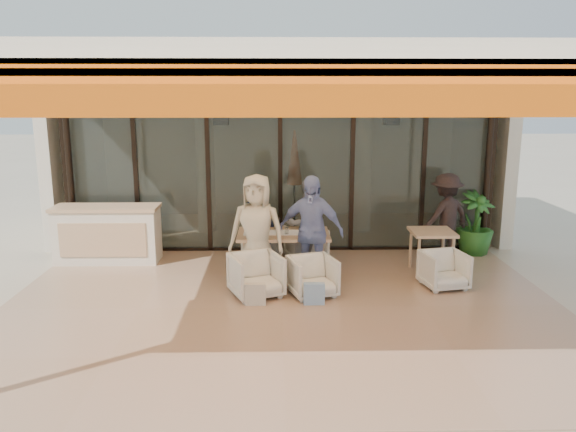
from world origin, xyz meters
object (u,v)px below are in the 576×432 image
(diner_grey, at_px, (307,224))
(diner_cream, at_px, (257,231))
(host_counter, at_px, (107,234))
(chair_near_left, at_px, (256,273))
(diner_periwinkle, at_px, (311,231))
(side_chair, at_px, (444,268))
(chair_far_left, at_px, (260,243))
(chair_far_right, at_px, (306,242))
(chair_near_right, at_px, (312,275))
(dining_table, at_px, (283,236))
(diner_navy, at_px, (259,226))
(side_table, at_px, (432,237))
(potted_palm, at_px, (475,223))
(standing_woman, at_px, (446,216))

(diner_grey, relative_size, diner_cream, 0.88)
(host_counter, height_order, chair_near_left, host_counter)
(diner_periwinkle, distance_m, side_chair, 2.15)
(chair_far_left, xyz_separation_m, chair_far_right, (0.84, 0.00, 0.02))
(diner_grey, bearing_deg, chair_near_right, 69.98)
(chair_near_left, xyz_separation_m, chair_near_right, (0.84, 0.00, -0.03))
(dining_table, bearing_deg, diner_periwinkle, -46.97)
(chair_near_right, relative_size, side_chair, 1.03)
(diner_navy, height_order, diner_periwinkle, diner_periwinkle)
(side_table, distance_m, potted_palm, 1.59)
(host_counter, bearing_deg, diner_cream, -25.34)
(chair_far_right, bearing_deg, potted_palm, 166.82)
(chair_near_right, distance_m, diner_grey, 1.47)
(chair_near_right, distance_m, diner_cream, 1.13)
(diner_periwinkle, distance_m, potted_palm, 3.61)
(side_table, bearing_deg, potted_palm, 44.85)
(diner_periwinkle, distance_m, side_table, 2.15)
(diner_navy, xyz_separation_m, standing_woman, (3.41, 0.58, 0.03))
(diner_navy, bearing_deg, diner_periwinkle, 151.08)
(dining_table, bearing_deg, side_chair, -14.85)
(side_table, bearing_deg, diner_grey, 170.26)
(standing_woman, bearing_deg, chair_near_right, 11.10)
(diner_periwinkle, xyz_separation_m, potted_palm, (3.19, 1.66, -0.28))
(chair_near_left, bearing_deg, side_table, -2.21)
(potted_palm, bearing_deg, side_chair, -121.04)
(host_counter, height_order, diner_cream, diner_cream)
(chair_near_left, height_order, potted_palm, potted_palm)
(chair_far_right, distance_m, diner_periwinkle, 1.50)
(diner_navy, height_order, diner_grey, diner_grey)
(chair_near_right, bearing_deg, chair_near_left, 162.77)
(host_counter, distance_m, diner_grey, 3.58)
(host_counter, distance_m, diner_periwinkle, 3.79)
(chair_near_right, relative_size, diner_cream, 0.37)
(host_counter, height_order, side_chair, host_counter)
(host_counter, distance_m, chair_near_left, 3.25)
(diner_grey, height_order, diner_cream, diner_cream)
(diner_navy, xyz_separation_m, side_chair, (2.91, -1.10, -0.43))
(diner_grey, xyz_separation_m, diner_periwinkle, (-0.00, -0.90, 0.10))
(chair_far_left, relative_size, side_chair, 0.98)
(diner_navy, distance_m, diner_grey, 0.84)
(diner_periwinkle, bearing_deg, dining_table, 150.39)
(diner_grey, height_order, standing_woman, standing_woman)
(diner_grey, xyz_separation_m, standing_woman, (2.57, 0.58, 0.00))
(dining_table, relative_size, side_chair, 2.31)
(diner_grey, relative_size, side_chair, 2.42)
(host_counter, bearing_deg, chair_near_right, -26.67)
(standing_woman, bearing_deg, diner_grey, -13.79)
(side_table, distance_m, side_chair, 0.81)
(chair_far_right, relative_size, diner_navy, 0.45)
(dining_table, relative_size, diner_periwinkle, 0.85)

